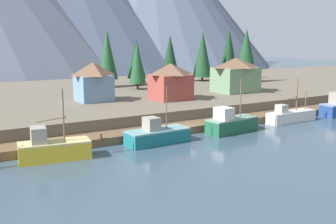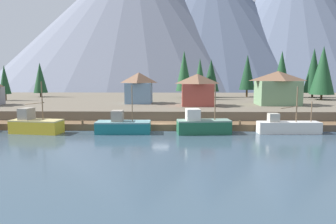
# 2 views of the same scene
# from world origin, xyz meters

# --- Properties ---
(ground_plane) EXTENTS (400.00, 400.00, 1.00)m
(ground_plane) POSITION_xyz_m (0.00, 20.00, -0.50)
(ground_plane) COLOR #384C5B
(dock) EXTENTS (80.00, 4.00, 1.60)m
(dock) POSITION_xyz_m (0.00, 1.99, 0.50)
(dock) COLOR brown
(dock) RESTS_ON ground_plane
(shoreline_bank) EXTENTS (400.00, 56.00, 2.50)m
(shoreline_bank) POSITION_xyz_m (0.00, 32.00, 1.25)
(shoreline_bank) COLOR #665B4C
(shoreline_bank) RESTS_ON ground_plane
(mountain_west_peak) EXTENTS (168.04, 168.04, 82.41)m
(mountain_west_peak) POSITION_xyz_m (-22.56, 148.17, 41.21)
(mountain_west_peak) COLOR slate
(mountain_west_peak) RESTS_ON ground_plane
(mountain_central_peak) EXTENTS (148.13, 148.13, 76.29)m
(mountain_central_peak) POSITION_xyz_m (23.56, 151.56, 38.15)
(mountain_central_peak) COLOR #4C566B
(mountain_central_peak) RESTS_ON ground_plane
(mountain_east_peak) EXTENTS (126.07, 126.07, 77.98)m
(mountain_east_peak) POSITION_xyz_m (69.95, 141.96, 38.99)
(mountain_east_peak) COLOR slate
(mountain_east_peak) RESTS_ON ground_plane
(fishing_boat_yellow) EXTENTS (7.67, 3.91, 7.55)m
(fishing_boat_yellow) POSITION_xyz_m (-18.26, -2.09, 1.23)
(fishing_boat_yellow) COLOR gold
(fishing_boat_yellow) RESTS_ON ground_plane
(fishing_boat_teal) EXTENTS (7.93, 3.35, 7.02)m
(fishing_boat_teal) POSITION_xyz_m (-5.46, -1.83, 1.06)
(fishing_boat_teal) COLOR #196B70
(fishing_boat_teal) RESTS_ON ground_plane
(fishing_boat_green) EXTENTS (7.91, 3.59, 7.33)m
(fishing_boat_green) POSITION_xyz_m (6.15, -1.96, 1.27)
(fishing_boat_green) COLOR #1E5B3D
(fishing_boat_green) RESTS_ON ground_plane
(fishing_boat_white) EXTENTS (8.99, 2.47, 6.81)m
(fishing_boat_white) POSITION_xyz_m (18.67, -1.35, 0.97)
(fishing_boat_white) COLOR silver
(fishing_boat_white) RESTS_ON ground_plane
(house_red) EXTENTS (6.26, 5.89, 6.21)m
(house_red) POSITION_xyz_m (6.51, 14.47, 5.67)
(house_red) COLOR #9E4238
(house_red) RESTS_ON shoreline_bank
(house_green) EXTENTS (8.31, 6.47, 6.75)m
(house_green) POSITION_xyz_m (22.64, 16.43, 5.94)
(house_green) COLOR #6B8E66
(house_green) RESTS_ON shoreline_bank
(house_blue) EXTENTS (5.62, 5.61, 6.51)m
(house_blue) POSITION_xyz_m (-5.48, 19.51, 5.83)
(house_blue) COLOR #6689A8
(house_blue) RESTS_ON shoreline_bank
(conifer_near_left) EXTENTS (4.18, 4.18, 11.40)m
(conifer_near_left) POSITION_xyz_m (21.62, 39.39, 9.18)
(conifer_near_left) COLOR #4C3823
(conifer_near_left) RESTS_ON shoreline_bank
(conifer_near_right) EXTENTS (3.48, 3.48, 10.02)m
(conifer_near_right) POSITION_xyz_m (8.17, 30.33, 8.14)
(conifer_near_right) COLOR #4C3823
(conifer_near_right) RESTS_ON shoreline_bank
(conifer_mid_left) EXTENTS (4.86, 4.86, 12.31)m
(conifer_mid_left) POSITION_xyz_m (30.34, 37.99, 9.16)
(conifer_mid_left) COLOR #4C3823
(conifer_mid_left) RESTS_ON shoreline_bank
(conifer_mid_right) EXTENTS (5.64, 5.64, 12.84)m
(conifer_mid_right) POSITION_xyz_m (37.48, 29.94, 9.57)
(conifer_mid_right) COLOR #4C3823
(conifer_mid_right) RESTS_ON shoreline_bank
(conifer_back_left) EXTENTS (2.70, 2.70, 8.27)m
(conifer_back_left) POSITION_xyz_m (-37.66, 25.99, 7.37)
(conifer_back_left) COLOR #4C3823
(conifer_back_left) RESTS_ON shoreline_bank
(conifer_back_right) EXTENTS (3.69, 3.69, 9.32)m
(conifer_back_right) POSITION_xyz_m (-34.51, 38.33, 7.71)
(conifer_back_right) COLOR #4C3823
(conifer_back_right) RESTS_ON shoreline_bank
(conifer_centre) EXTENTS (4.31, 4.31, 12.36)m
(conifer_centre) POSITION_xyz_m (4.49, 37.30, 9.54)
(conifer_centre) COLOR #4C3823
(conifer_centre) RESTS_ON shoreline_bank
(conifer_far_left) EXTENTS (4.32, 4.32, 10.18)m
(conifer_far_left) POSITION_xyz_m (11.70, 37.88, 8.37)
(conifer_far_left) COLOR #4C3823
(conifer_far_left) RESTS_ON shoreline_bank
(conifer_far_right) EXTENTS (4.93, 4.93, 12.98)m
(conifer_far_right) POSITION_xyz_m (38.61, 37.78, 9.62)
(conifer_far_right) COLOR #4C3823
(conifer_far_right) RESTS_ON shoreline_bank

